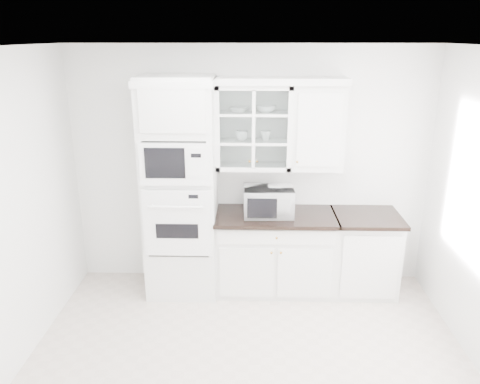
{
  "coord_description": "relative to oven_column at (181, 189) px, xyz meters",
  "views": [
    {
      "loc": [
        0.02,
        -3.35,
        2.78
      ],
      "look_at": [
        -0.1,
        1.05,
        1.3
      ],
      "focal_mm": 35.0,
      "sensor_mm": 36.0,
      "label": 1
    }
  ],
  "objects": [
    {
      "name": "bowl_a",
      "position": [
        0.62,
        0.19,
        0.83
      ],
      "size": [
        0.25,
        0.25,
        0.05
      ],
      "primitive_type": "imported",
      "rotation": [
        0.0,
        0.0,
        -0.26
      ],
      "color": "white",
      "rests_on": "upper_cabinet_glass"
    },
    {
      "name": "upper_cabinet_solid",
      "position": [
        1.46,
        0.17,
        0.65
      ],
      "size": [
        0.55,
        0.33,
        0.9
      ],
      "primitive_type": "cube",
      "color": "silver",
      "rests_on": "room_shell"
    },
    {
      "name": "oven_column",
      "position": [
        0.0,
        0.0,
        0.0
      ],
      "size": [
        0.76,
        0.68,
        2.4
      ],
      "color": "silver",
      "rests_on": "ground"
    },
    {
      "name": "room_shell",
      "position": [
        0.75,
        -0.99,
        0.58
      ],
      "size": [
        4.0,
        3.5,
        2.7
      ],
      "color": "white",
      "rests_on": "ground"
    },
    {
      "name": "extra_base_cabinet",
      "position": [
        2.03,
        0.03,
        -0.74
      ],
      "size": [
        0.72,
        0.67,
        0.92
      ],
      "color": "silver",
      "rests_on": "ground"
    },
    {
      "name": "cup_a",
      "position": [
        0.66,
        0.15,
        0.56
      ],
      "size": [
        0.16,
        0.16,
        0.11
      ],
      "primitive_type": "imported",
      "rotation": [
        0.0,
        0.0,
        -0.2
      ],
      "color": "white",
      "rests_on": "upper_cabinet_glass"
    },
    {
      "name": "bowl_b",
      "position": [
        0.91,
        0.19,
        0.84
      ],
      "size": [
        0.24,
        0.24,
        0.07
      ],
      "primitive_type": "imported",
      "rotation": [
        0.0,
        0.0,
        -0.12
      ],
      "color": "white",
      "rests_on": "upper_cabinet_glass"
    },
    {
      "name": "countertop_microwave",
      "position": [
        0.95,
        0.01,
        -0.13
      ],
      "size": [
        0.55,
        0.46,
        0.31
      ],
      "primitive_type": "imported",
      "rotation": [
        0.0,
        0.0,
        3.17
      ],
      "color": "white",
      "rests_on": "base_cabinet_run"
    },
    {
      "name": "crown_molding",
      "position": [
        0.68,
        0.14,
        1.14
      ],
      "size": [
        2.14,
        0.38,
        0.07
      ],
      "primitive_type": "cube",
      "color": "white",
      "rests_on": "room_shell"
    },
    {
      "name": "cup_b",
      "position": [
        0.91,
        0.17,
        0.56
      ],
      "size": [
        0.12,
        0.12,
        0.1
      ],
      "primitive_type": "imported",
      "rotation": [
        0.0,
        0.0,
        0.06
      ],
      "color": "white",
      "rests_on": "upper_cabinet_glass"
    },
    {
      "name": "base_cabinet_run",
      "position": [
        1.03,
        0.03,
        -0.74
      ],
      "size": [
        1.32,
        0.67,
        0.92
      ],
      "color": "silver",
      "rests_on": "ground"
    },
    {
      "name": "upper_cabinet_glass",
      "position": [
        0.78,
        0.17,
        0.65
      ],
      "size": [
        0.8,
        0.33,
        0.9
      ],
      "color": "silver",
      "rests_on": "room_shell"
    },
    {
      "name": "ground",
      "position": [
        0.75,
        -1.42,
        -1.19
      ],
      "size": [
        4.0,
        3.5,
        0.01
      ],
      "primitive_type": "cube",
      "color": "#BDAFA1",
      "rests_on": "ground"
    }
  ]
}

